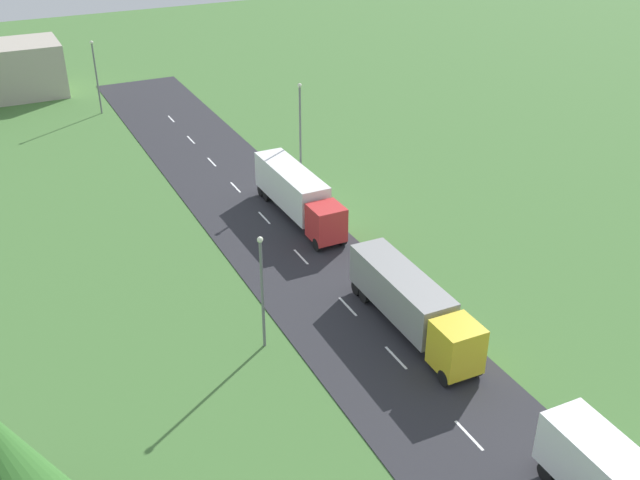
# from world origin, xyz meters

# --- Properties ---
(road) EXTENTS (10.00, 140.00, 0.06)m
(road) POSITION_xyz_m (0.00, 24.50, 0.03)
(road) COLOR #2B2B30
(road) RESTS_ON ground
(lane_marking_centre) EXTENTS (0.16, 119.09, 0.01)m
(lane_marking_centre) POSITION_xyz_m (0.00, 19.83, 0.07)
(lane_marking_centre) COLOR white
(lane_marking_centre) RESTS_ON road
(truck_second) EXTENTS (2.61, 11.94, 3.49)m
(truck_second) POSITION_xyz_m (2.27, 32.42, 2.08)
(truck_second) COLOR yellow
(truck_second) RESTS_ON road
(truck_third) EXTENTS (2.58, 12.32, 3.78)m
(truck_third) POSITION_xyz_m (2.53, 49.99, 2.19)
(truck_third) COLOR red
(truck_third) RESTS_ON road
(lamppost_second) EXTENTS (0.36, 0.36, 7.56)m
(lamppost_second) POSITION_xyz_m (-6.54, 35.00, 4.25)
(lamppost_second) COLOR slate
(lamppost_second) RESTS_ON ground
(lamppost_third) EXTENTS (0.36, 0.36, 9.04)m
(lamppost_third) POSITION_xyz_m (5.93, 56.66, 5.00)
(lamppost_third) COLOR slate
(lamppost_third) RESTS_ON ground
(lamppost_fourth) EXTENTS (0.36, 0.36, 8.18)m
(lamppost_fourth) POSITION_xyz_m (-6.48, 83.73, 4.57)
(lamppost_fourth) COLOR slate
(lamppost_fourth) RESTS_ON ground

